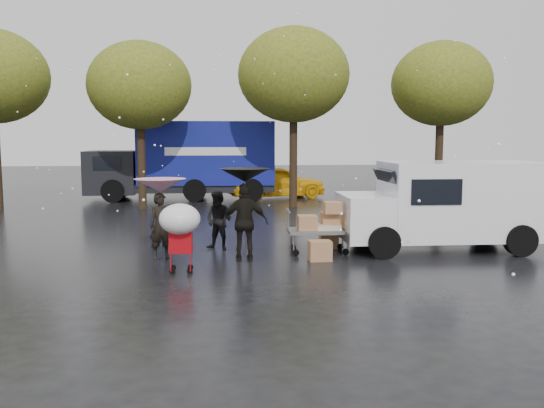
{
  "coord_description": "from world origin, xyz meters",
  "views": [
    {
      "loc": [
        -0.22,
        -12.96,
        2.81
      ],
      "look_at": [
        0.91,
        1.0,
        1.18
      ],
      "focal_mm": 38.0,
      "sensor_mm": 36.0,
      "label": 1
    }
  ],
  "objects": [
    {
      "name": "umbrella_black",
      "position": [
        0.22,
        -0.02,
        1.96
      ],
      "size": [
        1.15,
        1.15,
        2.11
      ],
      "color": "#4C4C4C",
      "rests_on": "ground"
    },
    {
      "name": "person_pink",
      "position": [
        -1.72,
        0.35,
        0.77
      ],
      "size": [
        0.65,
        0.53,
        1.53
      ],
      "primitive_type": "imported",
      "rotation": [
        0.0,
        0.0,
        0.34
      ],
      "color": "black",
      "rests_on": "ground"
    },
    {
      "name": "vendor_cart",
      "position": [
        2.11,
        0.68,
        0.73
      ],
      "size": [
        1.52,
        0.8,
        1.27
      ],
      "color": "slate",
      "rests_on": "ground"
    },
    {
      "name": "white_van",
      "position": [
        5.24,
        0.88,
        1.16
      ],
      "size": [
        4.91,
        2.18,
        2.2
      ],
      "color": "white",
      "rests_on": "ground"
    },
    {
      "name": "box_ground_near",
      "position": [
        1.92,
        -0.16,
        0.23
      ],
      "size": [
        0.52,
        0.42,
        0.45
      ],
      "primitive_type": "cube",
      "rotation": [
        0.0,
        0.0,
        0.04
      ],
      "color": "#966441",
      "rests_on": "ground"
    },
    {
      "name": "box_ground_far",
      "position": [
        2.37,
        1.28,
        0.18
      ],
      "size": [
        0.47,
        0.37,
        0.36
      ],
      "primitive_type": "cube",
      "rotation": [
        0.0,
        0.0,
        0.01
      ],
      "color": "#966441",
      "rests_on": "ground"
    },
    {
      "name": "person_black",
      "position": [
        0.22,
        -0.02,
        0.88
      ],
      "size": [
        1.04,
        0.46,
        1.76
      ],
      "primitive_type": "imported",
      "rotation": [
        0.0,
        0.0,
        3.12
      ],
      "color": "black",
      "rests_on": "ground"
    },
    {
      "name": "shopping_cart",
      "position": [
        -1.16,
        -1.21,
        1.06
      ],
      "size": [
        0.84,
        0.84,
        1.46
      ],
      "color": "#B40A12",
      "rests_on": "ground"
    },
    {
      "name": "yellow_taxi",
      "position": [
        2.12,
        13.39,
        0.76
      ],
      "size": [
        4.78,
        2.84,
        1.52
      ],
      "primitive_type": "imported",
      "rotation": [
        0.0,
        0.0,
        1.82
      ],
      "color": "#FFB60D",
      "rests_on": "ground"
    },
    {
      "name": "person_middle",
      "position": [
        -0.4,
        1.34,
        0.74
      ],
      "size": [
        0.89,
        0.82,
        1.47
      ],
      "primitive_type": "imported",
      "rotation": [
        0.0,
        0.0,
        -0.48
      ],
      "color": "black",
      "rests_on": "ground"
    },
    {
      "name": "ground",
      "position": [
        0.0,
        0.0,
        0.0
      ],
      "size": [
        90.0,
        90.0,
        0.0
      ],
      "primitive_type": "plane",
      "color": "black",
      "rests_on": "ground"
    },
    {
      "name": "umbrella_pink",
      "position": [
        -1.72,
        0.35,
        1.71
      ],
      "size": [
        1.19,
        1.19,
        1.86
      ],
      "color": "#4C4C4C",
      "rests_on": "ground"
    },
    {
      "name": "tree_row",
      "position": [
        -0.47,
        10.0,
        5.02
      ],
      "size": [
        21.6,
        4.4,
        7.12
      ],
      "color": "black",
      "rests_on": "ground"
    },
    {
      "name": "blue_truck",
      "position": [
        -1.9,
        13.33,
        1.76
      ],
      "size": [
        8.3,
        2.6,
        3.5
      ],
      "color": "navy",
      "rests_on": "ground"
    }
  ]
}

